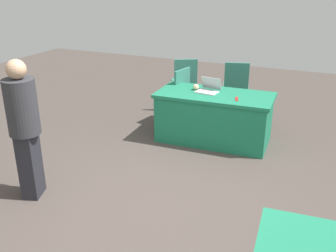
# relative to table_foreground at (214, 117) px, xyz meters

# --- Properties ---
(ground_plane) EXTENTS (14.40, 14.40, 0.00)m
(ground_plane) POSITION_rel_table_foreground_xyz_m (-0.05, 1.99, -0.38)
(ground_plane) COLOR #4C423D
(table_foreground) EXTENTS (1.74, 0.89, 0.75)m
(table_foreground) POSITION_rel_table_foreground_xyz_m (0.00, 0.00, 0.00)
(table_foreground) COLOR #1E7A56
(table_foreground) RESTS_ON ground
(chair_near_front) EXTENTS (0.60, 0.60, 0.97)m
(chair_near_front) POSITION_rel_table_foreground_xyz_m (0.95, -1.19, 0.19)
(chair_near_front) COLOR #9E9993
(chair_near_front) RESTS_ON ground
(chair_tucked_left) EXTENTS (0.54, 0.54, 0.98)m
(chair_tucked_left) POSITION_rel_table_foreground_xyz_m (0.00, -1.27, 0.19)
(chair_tucked_left) COLOR #9E9993
(chair_tucked_left) RESTS_ON ground
(chair_aisle) EXTENTS (0.52, 0.52, 0.96)m
(chair_aisle) POSITION_rel_table_foreground_xyz_m (0.81, -0.42, 0.18)
(chair_aisle) COLOR #9E9993
(chair_aisle) RESTS_ON ground
(person_attendee_standing) EXTENTS (0.44, 0.44, 1.60)m
(person_attendee_standing) POSITION_rel_table_foreground_xyz_m (1.44, 2.35, 0.51)
(person_attendee_standing) COLOR #26262D
(person_attendee_standing) RESTS_ON ground
(laptop_silver) EXTENTS (0.35, 0.33, 0.21)m
(laptop_silver) POSITION_rel_table_foreground_xyz_m (0.12, -0.05, 0.41)
(laptop_silver) COLOR silver
(laptop_silver) RESTS_ON table_foreground
(yarn_ball) EXTENTS (0.09, 0.09, 0.09)m
(yarn_ball) POSITION_rel_table_foreground_xyz_m (0.33, -0.07, 0.42)
(yarn_ball) COLOR beige
(yarn_ball) RESTS_ON table_foreground
(scissors_red) EXTENTS (0.08, 0.18, 0.01)m
(scissors_red) POSITION_rel_table_foreground_xyz_m (-0.36, 0.13, 0.38)
(scissors_red) COLOR red
(scissors_red) RESTS_ON table_foreground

